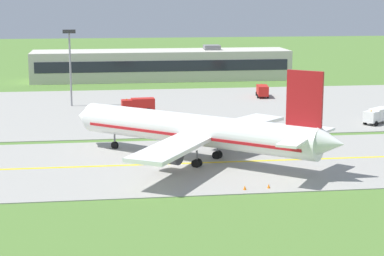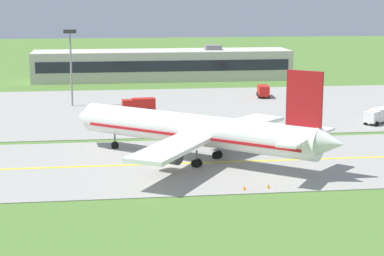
% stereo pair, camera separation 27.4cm
% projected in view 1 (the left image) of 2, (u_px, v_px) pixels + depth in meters
% --- Properties ---
extents(ground_plane, '(500.00, 500.00, 0.00)m').
position_uv_depth(ground_plane, '(169.00, 165.00, 85.40)').
color(ground_plane, '#517A33').
extents(taxiway_strip, '(240.00, 28.00, 0.10)m').
position_uv_depth(taxiway_strip, '(169.00, 164.00, 85.39)').
color(taxiway_strip, '#9E9B93').
rests_on(taxiway_strip, ground).
extents(apron_pad, '(140.00, 52.00, 0.10)m').
position_uv_depth(apron_pad, '(199.00, 108.00, 127.51)').
color(apron_pad, '#9E9B93').
rests_on(apron_pad, ground).
extents(taxiway_centreline, '(220.00, 0.60, 0.01)m').
position_uv_depth(taxiway_centreline, '(169.00, 164.00, 85.38)').
color(taxiway_centreline, yellow).
rests_on(taxiway_centreline, taxiway_strip).
extents(airplane_lead, '(33.05, 29.45, 12.70)m').
position_uv_depth(airplane_lead, '(197.00, 130.00, 86.11)').
color(airplane_lead, white).
rests_on(airplane_lead, ground).
extents(service_truck_fuel, '(6.14, 2.70, 2.60)m').
position_uv_depth(service_truck_fuel, '(138.00, 104.00, 122.57)').
color(service_truck_fuel, red).
rests_on(service_truck_fuel, ground).
extents(service_truck_catering, '(2.96, 6.22, 2.60)m').
position_uv_depth(service_truck_catering, '(262.00, 90.00, 140.30)').
color(service_truck_catering, red).
rests_on(service_truck_catering, ground).
extents(service_truck_pushback, '(6.00, 5.30, 2.60)m').
position_uv_depth(service_truck_pushback, '(378.00, 115.00, 111.68)').
color(service_truck_pushback, silver).
rests_on(service_truck_pushback, ground).
extents(terminal_building, '(64.32, 12.86, 8.56)m').
position_uv_depth(terminal_building, '(162.00, 65.00, 169.27)').
color(terminal_building, beige).
rests_on(terminal_building, ground).
extents(apron_light_mast, '(2.40, 0.50, 14.70)m').
position_uv_depth(apron_light_mast, '(70.00, 58.00, 127.60)').
color(apron_light_mast, gray).
rests_on(apron_light_mast, ground).
extents(traffic_cone_near_edge, '(0.44, 0.44, 0.60)m').
position_uv_depth(traffic_cone_near_edge, '(269.00, 186.00, 74.72)').
color(traffic_cone_near_edge, orange).
rests_on(traffic_cone_near_edge, ground).
extents(traffic_cone_mid_edge, '(0.44, 0.44, 0.60)m').
position_uv_depth(traffic_cone_mid_edge, '(245.00, 188.00, 74.08)').
color(traffic_cone_mid_edge, orange).
rests_on(traffic_cone_mid_edge, ground).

